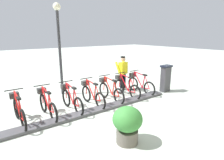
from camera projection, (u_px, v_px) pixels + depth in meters
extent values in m
plane|color=#B2BCB2|center=(95.00, 111.00, 6.58)|extent=(60.00, 60.00, 0.00)
cube|color=#47474C|center=(95.00, 110.00, 6.57)|extent=(0.44, 6.84, 0.10)
cube|color=#38383D|center=(165.00, 79.00, 8.74)|extent=(0.28, 0.44, 1.20)
cube|color=#194C8C|center=(163.00, 72.00, 8.77)|extent=(0.03, 0.30, 0.40)
cube|color=black|center=(166.00, 66.00, 8.58)|extent=(0.36, 0.52, 0.08)
torus|color=black|center=(149.00, 89.00, 8.14)|extent=(0.67, 0.08, 0.67)
torus|color=black|center=(133.00, 84.00, 8.95)|extent=(0.67, 0.08, 0.67)
cylinder|color=red|center=(138.00, 80.00, 8.62)|extent=(0.60, 0.05, 0.70)
cylinder|color=red|center=(144.00, 82.00, 8.36)|extent=(0.16, 0.05, 0.61)
cylinder|color=red|center=(139.00, 74.00, 8.50)|extent=(0.69, 0.05, 0.11)
cylinder|color=red|center=(146.00, 88.00, 8.31)|extent=(0.43, 0.04, 0.09)
cylinder|color=red|center=(147.00, 82.00, 8.19)|extent=(0.33, 0.04, 0.56)
cylinder|color=red|center=(134.00, 78.00, 8.85)|extent=(0.10, 0.04, 0.62)
cube|color=black|center=(145.00, 75.00, 8.23)|extent=(0.22, 0.10, 0.06)
cylinder|color=black|center=(134.00, 71.00, 8.74)|extent=(0.04, 0.54, 0.03)
cube|color=#2D2D2D|center=(133.00, 75.00, 8.88)|extent=(0.20, 0.28, 0.18)
torus|color=black|center=(135.00, 92.00, 7.64)|extent=(0.67, 0.08, 0.67)
torus|color=black|center=(119.00, 87.00, 8.46)|extent=(0.67, 0.08, 0.67)
cylinder|color=red|center=(124.00, 82.00, 8.12)|extent=(0.60, 0.05, 0.70)
cylinder|color=red|center=(129.00, 85.00, 7.87)|extent=(0.16, 0.05, 0.61)
cylinder|color=red|center=(125.00, 76.00, 8.00)|extent=(0.69, 0.05, 0.11)
cylinder|color=red|center=(132.00, 92.00, 7.82)|extent=(0.43, 0.04, 0.09)
cylinder|color=red|center=(133.00, 85.00, 7.70)|extent=(0.33, 0.04, 0.56)
cylinder|color=red|center=(120.00, 80.00, 8.36)|extent=(0.10, 0.04, 0.62)
cube|color=black|center=(131.00, 78.00, 7.74)|extent=(0.22, 0.10, 0.06)
cylinder|color=black|center=(120.00, 73.00, 8.25)|extent=(0.04, 0.54, 0.03)
cube|color=#2D2D2D|center=(119.00, 77.00, 8.39)|extent=(0.20, 0.28, 0.18)
torus|color=black|center=(119.00, 96.00, 7.15)|extent=(0.67, 0.08, 0.67)
torus|color=black|center=(104.00, 90.00, 7.97)|extent=(0.67, 0.08, 0.67)
cylinder|color=red|center=(108.00, 86.00, 7.63)|extent=(0.60, 0.05, 0.70)
cylinder|color=red|center=(113.00, 88.00, 7.37)|extent=(0.16, 0.05, 0.61)
cylinder|color=red|center=(109.00, 79.00, 7.51)|extent=(0.69, 0.05, 0.11)
cylinder|color=red|center=(116.00, 96.00, 7.32)|extent=(0.43, 0.04, 0.09)
cylinder|color=red|center=(117.00, 89.00, 7.20)|extent=(0.33, 0.04, 0.56)
cylinder|color=red|center=(104.00, 83.00, 7.87)|extent=(0.10, 0.04, 0.62)
cube|color=black|center=(114.00, 81.00, 7.25)|extent=(0.22, 0.10, 0.06)
cylinder|color=black|center=(104.00, 75.00, 7.76)|extent=(0.04, 0.54, 0.03)
cube|color=#2D2D2D|center=(103.00, 80.00, 7.90)|extent=(0.20, 0.28, 0.18)
torus|color=black|center=(100.00, 101.00, 6.66)|extent=(0.67, 0.08, 0.67)
torus|color=black|center=(86.00, 94.00, 7.47)|extent=(0.67, 0.08, 0.67)
cylinder|color=red|center=(90.00, 89.00, 7.14)|extent=(0.60, 0.05, 0.70)
cylinder|color=red|center=(95.00, 92.00, 6.88)|extent=(0.16, 0.05, 0.61)
cylinder|color=red|center=(91.00, 82.00, 7.02)|extent=(0.69, 0.05, 0.11)
cylinder|color=red|center=(97.00, 100.00, 6.83)|extent=(0.43, 0.04, 0.09)
cylinder|color=red|center=(98.00, 93.00, 6.71)|extent=(0.33, 0.04, 0.56)
cylinder|color=red|center=(86.00, 87.00, 7.37)|extent=(0.10, 0.04, 0.62)
cube|color=black|center=(96.00, 84.00, 6.75)|extent=(0.22, 0.10, 0.06)
cylinder|color=black|center=(86.00, 78.00, 7.26)|extent=(0.04, 0.54, 0.03)
cube|color=#2D2D2D|center=(85.00, 83.00, 7.40)|extent=(0.20, 0.28, 0.18)
torus|color=black|center=(79.00, 107.00, 6.16)|extent=(0.67, 0.08, 0.67)
torus|color=black|center=(66.00, 98.00, 6.98)|extent=(0.67, 0.08, 0.67)
cylinder|color=red|center=(70.00, 93.00, 6.64)|extent=(0.60, 0.05, 0.70)
cylinder|color=red|center=(74.00, 97.00, 6.39)|extent=(0.16, 0.05, 0.61)
cylinder|color=red|center=(70.00, 86.00, 6.52)|extent=(0.69, 0.05, 0.11)
cylinder|color=red|center=(76.00, 105.00, 6.33)|extent=(0.43, 0.04, 0.09)
cylinder|color=red|center=(76.00, 98.00, 6.21)|extent=(0.33, 0.04, 0.56)
cylinder|color=red|center=(66.00, 90.00, 6.88)|extent=(0.10, 0.04, 0.62)
cube|color=black|center=(74.00, 88.00, 6.26)|extent=(0.22, 0.10, 0.06)
cylinder|color=black|center=(66.00, 81.00, 6.77)|extent=(0.04, 0.54, 0.03)
cube|color=#2D2D2D|center=(65.00, 87.00, 6.91)|extent=(0.20, 0.28, 0.18)
torus|color=black|center=(54.00, 113.00, 5.67)|extent=(0.67, 0.08, 0.67)
torus|color=black|center=(43.00, 103.00, 6.48)|extent=(0.67, 0.08, 0.67)
cylinder|color=red|center=(45.00, 98.00, 6.15)|extent=(0.60, 0.05, 0.70)
cylinder|color=red|center=(49.00, 102.00, 5.89)|extent=(0.16, 0.05, 0.61)
cylinder|color=red|center=(45.00, 90.00, 6.03)|extent=(0.69, 0.05, 0.11)
cylinder|color=red|center=(51.00, 111.00, 5.84)|extent=(0.43, 0.04, 0.09)
cylinder|color=red|center=(51.00, 103.00, 5.72)|extent=(0.33, 0.04, 0.56)
cylinder|color=red|center=(43.00, 95.00, 6.39)|extent=(0.10, 0.04, 0.62)
cube|color=black|center=(49.00, 93.00, 5.76)|extent=(0.22, 0.10, 0.06)
cylinder|color=black|center=(42.00, 85.00, 6.27)|extent=(0.04, 0.54, 0.03)
cube|color=#2D2D2D|center=(42.00, 91.00, 6.41)|extent=(0.20, 0.28, 0.18)
torus|color=black|center=(23.00, 120.00, 5.17)|extent=(0.67, 0.08, 0.67)
torus|color=black|center=(16.00, 109.00, 5.99)|extent=(0.67, 0.08, 0.67)
cylinder|color=red|center=(17.00, 104.00, 5.66)|extent=(0.60, 0.05, 0.70)
cylinder|color=red|center=(20.00, 108.00, 5.40)|extent=(0.16, 0.05, 0.61)
cylinder|color=red|center=(16.00, 95.00, 5.53)|extent=(0.69, 0.05, 0.11)
cylinder|color=red|center=(22.00, 119.00, 5.35)|extent=(0.43, 0.04, 0.09)
cylinder|color=red|center=(21.00, 110.00, 5.23)|extent=(0.33, 0.04, 0.56)
cylinder|color=red|center=(15.00, 100.00, 5.89)|extent=(0.10, 0.04, 0.62)
cube|color=black|center=(19.00, 98.00, 5.27)|extent=(0.22, 0.10, 0.06)
cylinder|color=black|center=(14.00, 90.00, 5.78)|extent=(0.04, 0.54, 0.03)
cube|color=#2D2D2D|center=(14.00, 95.00, 5.92)|extent=(0.20, 0.28, 0.18)
cube|color=white|center=(120.00, 89.00, 9.10)|extent=(0.27, 0.15, 0.10)
cube|color=white|center=(125.00, 88.00, 9.17)|extent=(0.27, 0.15, 0.10)
cylinder|color=black|center=(121.00, 82.00, 8.97)|extent=(0.15, 0.15, 0.82)
cylinder|color=black|center=(124.00, 81.00, 9.11)|extent=(0.15, 0.15, 0.82)
cube|color=yellow|center=(123.00, 68.00, 8.87)|extent=(0.32, 0.43, 0.56)
cylinder|color=yellow|center=(118.00, 68.00, 8.76)|extent=(0.35, 0.15, 0.57)
cylinder|color=yellow|center=(125.00, 67.00, 9.11)|extent=(0.35, 0.15, 0.57)
sphere|color=tan|center=(123.00, 59.00, 8.77)|extent=(0.22, 0.22, 0.22)
cylinder|color=black|center=(123.00, 57.00, 8.76)|extent=(0.22, 0.22, 0.06)
cylinder|color=#2D2D33|center=(60.00, 54.00, 8.08)|extent=(0.12, 0.12, 3.71)
sphere|color=#F2EDCC|center=(57.00, 7.00, 7.60)|extent=(0.32, 0.32, 0.32)
cylinder|color=#59544C|center=(127.00, 136.00, 4.68)|extent=(0.56, 0.56, 0.35)
ellipsoid|color=#367E36|center=(127.00, 119.00, 4.56)|extent=(0.76, 0.76, 0.64)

